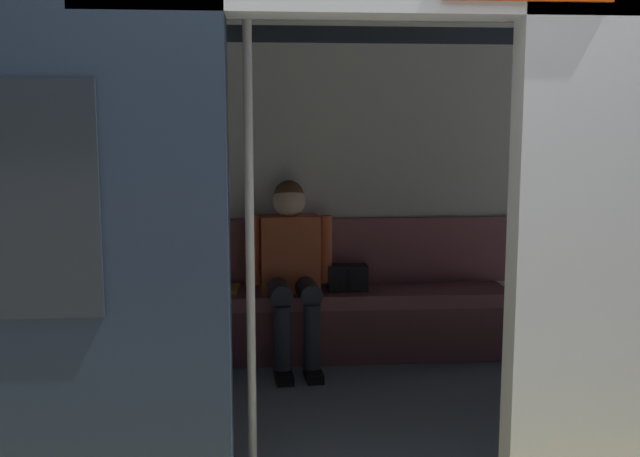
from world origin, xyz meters
TOP-DOWN VIEW (x-y plane):
  - train_car at (0.06, -1.19)m, footprint 6.40×2.71m
  - bench_seat at (0.00, -2.20)m, footprint 2.48×0.44m
  - person_seated at (0.20, -2.14)m, footprint 0.55×0.70m
  - handbag at (-0.17, -2.22)m, footprint 0.26×0.15m
  - book at (0.62, -2.25)m, footprint 0.16×0.23m
  - grab_pole_door at (0.42, -0.42)m, footprint 0.04×0.04m

SIDE VIEW (x-z plane):
  - bench_seat at x=0.00m, z-range 0.12..0.57m
  - book at x=0.62m, z-range 0.45..0.48m
  - handbag at x=-0.17m, z-range 0.45..0.62m
  - person_seated at x=0.20m, z-range 0.08..1.26m
  - grab_pole_door at x=0.42m, z-range 0.00..2.05m
  - train_car at x=0.06m, z-range 0.36..2.55m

